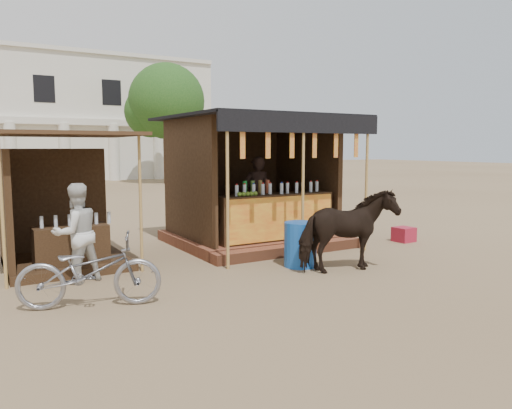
% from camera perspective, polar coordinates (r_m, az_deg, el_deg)
% --- Properties ---
extents(ground, '(120.00, 120.00, 0.00)m').
position_cam_1_polar(ground, '(7.87, 6.01, -9.14)').
color(ground, '#846B4C').
rests_on(ground, ground).
extents(main_stall, '(3.60, 3.61, 2.78)m').
position_cam_1_polar(main_stall, '(11.00, -0.12, 0.82)').
color(main_stall, brown).
rests_on(main_stall, ground).
extents(secondary_stall, '(2.40, 2.40, 2.38)m').
position_cam_1_polar(secondary_stall, '(9.49, -22.03, -1.63)').
color(secondary_stall, '#3C2716').
rests_on(secondary_stall, ground).
extents(cow, '(1.77, 1.00, 1.42)m').
position_cam_1_polar(cow, '(8.63, 10.42, -2.99)').
color(cow, black).
rests_on(cow, ground).
extents(motorbike, '(1.97, 1.20, 0.98)m').
position_cam_1_polar(motorbike, '(7.03, -18.47, -7.24)').
color(motorbike, gray).
rests_on(motorbike, ground).
extents(bystander, '(0.90, 0.78, 1.57)m').
position_cam_1_polar(bystander, '(8.32, -19.86, -3.09)').
color(bystander, silver).
rests_on(bystander, ground).
extents(blue_barrel, '(0.59, 0.59, 0.80)m').
position_cam_1_polar(blue_barrel, '(8.96, 5.09, -4.56)').
color(blue_barrel, '#1652AC').
rests_on(blue_barrel, ground).
extents(red_crate, '(0.43, 0.42, 0.33)m').
position_cam_1_polar(red_crate, '(11.79, 16.54, -3.30)').
color(red_crate, maroon).
rests_on(red_crate, ground).
extents(cooler, '(0.67, 0.48, 0.46)m').
position_cam_1_polar(cooler, '(11.34, 8.44, -3.13)').
color(cooler, '#186E2B').
rests_on(cooler, ground).
extents(background_building, '(26.00, 7.45, 8.18)m').
position_cam_1_polar(background_building, '(36.15, -26.85, 8.79)').
color(background_building, silver).
rests_on(background_building, ground).
extents(tree, '(4.50, 4.40, 7.00)m').
position_cam_1_polar(tree, '(30.16, -10.60, 11.21)').
color(tree, '#382314').
rests_on(tree, ground).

